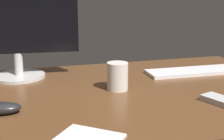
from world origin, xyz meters
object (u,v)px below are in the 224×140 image
at_px(computer_mouse, 1,108).
at_px(monitor, 15,21).
at_px(keyboard, 196,71).
at_px(notepad, 90,138).
at_px(coffee_mug, 117,76).

bearing_deg(computer_mouse, monitor, 91.21).
height_order(keyboard, notepad, keyboard).
relative_size(coffee_mug, notepad, 0.65).
height_order(computer_mouse, coffee_mug, coffee_mug).
bearing_deg(coffee_mug, monitor, 141.69).
relative_size(monitor, notepad, 3.20).
height_order(monitor, keyboard, monitor).
bearing_deg(coffee_mug, computer_mouse, -162.37).
bearing_deg(computer_mouse, keyboard, 27.19).
bearing_deg(keyboard, computer_mouse, -160.60).
relative_size(monitor, coffee_mug, 4.92).
bearing_deg(notepad, computer_mouse, 132.66).
bearing_deg(monitor, notepad, -71.31).
bearing_deg(keyboard, monitor, 170.98).
bearing_deg(keyboard, coffee_mug, -160.22).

